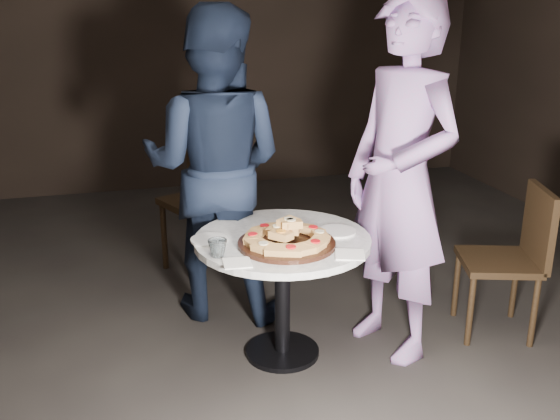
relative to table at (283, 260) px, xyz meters
name	(u,v)px	position (x,y,z in m)	size (l,w,h in m)	color
floor	(278,363)	(-0.05, -0.09, -0.55)	(7.00, 7.00, 0.00)	black
table	(283,260)	(0.00, 0.00, 0.00)	(0.91, 0.91, 0.68)	black
serving_board	(287,244)	(-0.01, -0.12, 0.14)	(0.48, 0.48, 0.02)	black
focaccia_pile	(287,235)	(-0.01, -0.11, 0.18)	(0.43, 0.43, 0.11)	tan
plate_left	(209,240)	(-0.37, 0.05, 0.13)	(0.19, 0.19, 0.01)	white
plate_right	(337,231)	(0.29, -0.01, 0.13)	(0.20, 0.20, 0.01)	white
water_glass	(218,248)	(-0.36, -0.17, 0.17)	(0.09, 0.09, 0.08)	silver
napkin_near	(237,263)	(-0.29, -0.27, 0.13)	(0.13, 0.13, 0.01)	white
napkin_far	(350,255)	(0.25, -0.31, 0.13)	(0.14, 0.14, 0.01)	white
chair_far	(210,195)	(-0.20, 1.14, 0.03)	(0.63, 0.65, 1.01)	black
chair_right	(515,251)	(1.33, -0.09, -0.06)	(0.52, 0.51, 0.86)	black
diner_navy	(215,167)	(-0.24, 0.62, 0.36)	(0.89, 0.69, 1.82)	#141C30
diner_teal	(400,182)	(0.61, -0.07, 0.39)	(0.69, 0.45, 1.90)	slate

